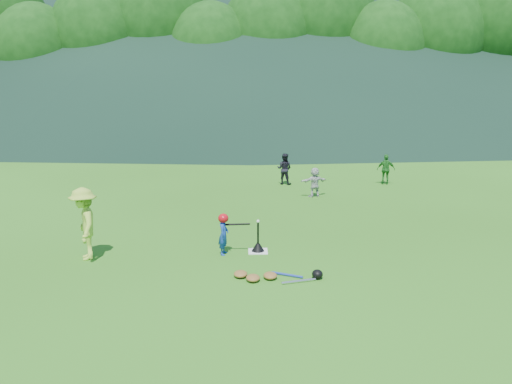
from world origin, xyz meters
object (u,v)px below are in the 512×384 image
at_px(home_plate, 258,251).
at_px(fielder_b, 284,169).
at_px(fielder_d, 315,182).
at_px(equipment_pile, 270,276).
at_px(adult_coach, 84,224).
at_px(batting_tee, 258,246).
at_px(fielder_c, 386,169).
at_px(batter_child, 224,235).

distance_m(home_plate, fielder_b, 8.31).
distance_m(fielder_b, fielder_d, 2.46).
relative_size(fielder_b, equipment_pile, 0.68).
relative_size(home_plate, fielder_d, 0.43).
bearing_deg(adult_coach, fielder_b, 129.30).
bearing_deg(fielder_b, fielder_d, 132.83).
bearing_deg(fielder_d, batting_tee, 52.68).
bearing_deg(fielder_c, batting_tee, 65.94).
xyz_separation_m(home_plate, fielder_b, (1.22, 8.20, 0.60)).
xyz_separation_m(fielder_c, batting_tee, (-5.22, -8.11, -0.46)).
height_order(adult_coach, equipment_pile, adult_coach).
height_order(batter_child, fielder_b, fielder_b).
distance_m(fielder_c, equipment_pile, 11.02).
xyz_separation_m(fielder_b, batting_tee, (-1.22, -8.20, -0.48)).
distance_m(fielder_c, batting_tee, 9.66).
bearing_deg(fielder_c, equipment_pile, 71.63).
bearing_deg(batter_child, fielder_d, -14.88).
height_order(batter_child, equipment_pile, batter_child).
relative_size(fielder_d, equipment_pile, 0.58).
bearing_deg(equipment_pile, fielder_b, 84.15).
bearing_deg(adult_coach, fielder_d, 116.46).
height_order(home_plate, fielder_b, fielder_b).
bearing_deg(fielder_c, batter_child, 62.68).
bearing_deg(equipment_pile, fielder_d, 75.93).
bearing_deg(equipment_pile, fielder_c, 62.92).
xyz_separation_m(home_plate, equipment_pile, (0.21, -1.69, 0.06)).
distance_m(home_plate, adult_coach, 3.97).
xyz_separation_m(fielder_b, equipment_pile, (-1.01, -9.89, -0.55)).
bearing_deg(fielder_b, adult_coach, 81.01).
relative_size(batter_child, equipment_pile, 0.52).
bearing_deg(batter_child, fielder_b, -2.84).
relative_size(batter_child, batting_tee, 1.38).
bearing_deg(batter_child, fielder_c, -25.29).
distance_m(home_plate, fielder_d, 6.29).
bearing_deg(adult_coach, equipment_pile, 52.48).
relative_size(adult_coach, fielder_d, 1.57).
height_order(home_plate, adult_coach, adult_coach).
bearing_deg(batting_tee, fielder_d, 70.30).
distance_m(home_plate, fielder_c, 9.66).
relative_size(home_plate, fielder_c, 0.38).
bearing_deg(equipment_pile, batter_child, 123.39).
distance_m(fielder_d, equipment_pile, 7.84).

